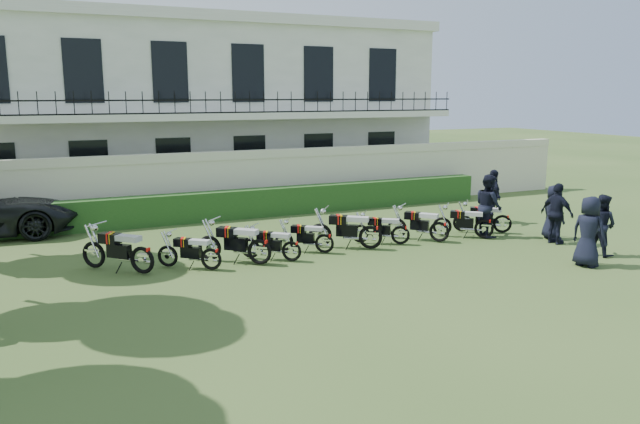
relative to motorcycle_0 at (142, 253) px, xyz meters
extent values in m
plane|color=#324F1F|center=(4.09, -1.43, -0.54)|extent=(100.00, 100.00, 0.00)
cube|color=beige|center=(4.09, 6.57, 0.46)|extent=(30.00, 0.30, 2.00)
cube|color=beige|center=(4.09, 6.57, 1.61)|extent=(30.00, 0.35, 0.30)
cube|color=#1A4318|center=(5.09, 5.77, -0.04)|extent=(18.00, 0.60, 1.00)
cube|color=white|center=(4.09, 12.57, 2.96)|extent=(20.00, 8.00, 7.00)
cube|color=white|center=(4.09, 12.57, 6.66)|extent=(20.40, 8.40, 0.40)
cube|color=white|center=(4.09, 7.87, 2.96)|extent=(20.00, 1.40, 0.25)
cube|color=black|center=(4.09, 7.22, 3.56)|extent=(20.00, 0.05, 0.05)
cube|color=black|center=(4.09, 7.22, 3.11)|extent=(20.00, 0.05, 0.05)
cube|color=black|center=(-0.41, 8.59, 1.06)|extent=(1.30, 0.12, 2.20)
cube|color=black|center=(-0.41, 8.59, 4.56)|extent=(1.30, 0.12, 2.20)
cube|color=black|center=(2.59, 8.59, 1.06)|extent=(1.30, 0.12, 2.20)
cube|color=black|center=(2.59, 8.59, 4.56)|extent=(1.30, 0.12, 2.20)
cube|color=black|center=(5.59, 8.59, 1.06)|extent=(1.30, 0.12, 2.20)
cube|color=black|center=(5.59, 8.59, 4.56)|extent=(1.30, 0.12, 2.20)
cube|color=black|center=(8.59, 8.59, 1.06)|extent=(1.30, 0.12, 2.20)
cube|color=black|center=(8.59, 8.59, 4.56)|extent=(1.30, 0.12, 2.20)
cube|color=black|center=(11.59, 8.59, 1.06)|extent=(1.30, 0.12, 2.20)
cube|color=black|center=(11.59, 8.59, 4.56)|extent=(1.30, 0.12, 2.20)
torus|color=black|center=(0.51, -0.52, -0.20)|extent=(0.55, 0.56, 0.68)
torus|color=black|center=(-0.51, 0.52, -0.20)|extent=(0.55, 0.56, 0.68)
cube|color=black|center=(0.04, -0.04, -0.03)|extent=(0.57, 0.58, 0.33)
cube|color=black|center=(-0.14, 0.15, 0.27)|extent=(0.56, 0.56, 0.25)
cube|color=red|center=(-0.14, 0.15, 0.28)|extent=(0.21, 0.31, 0.26)
cube|color=#E6A80C|center=(-0.10, 0.10, 0.28)|extent=(0.18, 0.30, 0.26)
cube|color=#BCBCBC|center=(0.25, -0.25, 0.31)|extent=(0.62, 0.63, 0.13)
cylinder|color=silver|center=(-0.39, 0.40, 0.60)|extent=(0.50, 0.49, 0.03)
torus|color=black|center=(2.06, -0.72, -0.26)|extent=(0.48, 0.41, 0.56)
torus|color=black|center=(1.14, 0.02, -0.26)|extent=(0.48, 0.41, 0.56)
cube|color=black|center=(1.64, -0.38, -0.13)|extent=(0.49, 0.44, 0.27)
cube|color=black|center=(1.48, -0.25, 0.12)|extent=(0.47, 0.44, 0.20)
cube|color=red|center=(1.48, -0.25, 0.13)|extent=(0.15, 0.26, 0.21)
cube|color=#E6A80C|center=(1.52, -0.28, 0.13)|extent=(0.12, 0.25, 0.21)
cube|color=#BCBCBC|center=(1.83, -0.54, 0.16)|extent=(0.53, 0.48, 0.11)
cylinder|color=silver|center=(1.25, -0.07, 0.39)|extent=(0.36, 0.44, 0.03)
torus|color=black|center=(3.38, -0.86, -0.21)|extent=(0.56, 0.52, 0.66)
torus|color=black|center=(2.33, 0.09, -0.21)|extent=(0.56, 0.52, 0.66)
cube|color=black|center=(2.89, -0.42, -0.05)|extent=(0.57, 0.55, 0.33)
cube|color=black|center=(2.71, -0.25, 0.25)|extent=(0.55, 0.54, 0.24)
cube|color=red|center=(2.71, -0.25, 0.26)|extent=(0.19, 0.30, 0.25)
cube|color=#E6A80C|center=(2.76, -0.30, 0.26)|extent=(0.16, 0.29, 0.25)
cube|color=#BCBCBC|center=(3.11, -0.62, 0.29)|extent=(0.62, 0.60, 0.13)
cylinder|color=silver|center=(2.45, -0.02, 0.57)|extent=(0.46, 0.50, 0.03)
torus|color=black|center=(4.16, -0.79, -0.27)|extent=(0.46, 0.41, 0.54)
torus|color=black|center=(3.28, -0.04, -0.27)|extent=(0.46, 0.41, 0.54)
cube|color=black|center=(3.75, -0.45, -0.14)|extent=(0.47, 0.44, 0.27)
cube|color=black|center=(3.60, -0.31, 0.10)|extent=(0.45, 0.43, 0.19)
cube|color=red|center=(3.60, -0.31, 0.11)|extent=(0.15, 0.25, 0.20)
cube|color=#E6A80C|center=(3.64, -0.35, 0.11)|extent=(0.13, 0.24, 0.20)
cube|color=#BCBCBC|center=(3.93, -0.60, 0.14)|extent=(0.51, 0.48, 0.11)
cylinder|color=silver|center=(3.38, -0.13, 0.37)|extent=(0.37, 0.42, 0.03)
torus|color=black|center=(5.31, -0.36, -0.27)|extent=(0.47, 0.39, 0.54)
torus|color=black|center=(4.40, 0.34, -0.27)|extent=(0.47, 0.39, 0.54)
cube|color=black|center=(4.89, -0.04, -0.14)|extent=(0.48, 0.42, 0.26)
cube|color=black|center=(4.73, 0.09, 0.10)|extent=(0.45, 0.42, 0.19)
cube|color=red|center=(4.73, 0.09, 0.11)|extent=(0.14, 0.25, 0.20)
cube|color=#E6A80C|center=(4.77, 0.05, 0.11)|extent=(0.11, 0.24, 0.20)
cube|color=#BCBCBC|center=(5.08, -0.18, 0.13)|extent=(0.51, 0.46, 0.11)
cylinder|color=silver|center=(4.51, 0.26, 0.36)|extent=(0.35, 0.43, 0.03)
torus|color=black|center=(6.79, -0.58, -0.20)|extent=(0.60, 0.48, 0.67)
torus|color=black|center=(5.64, 0.28, -0.20)|extent=(0.60, 0.48, 0.67)
cube|color=black|center=(6.26, -0.19, -0.04)|extent=(0.61, 0.52, 0.33)
cube|color=black|center=(6.05, -0.03, 0.26)|extent=(0.57, 0.53, 0.24)
cube|color=red|center=(6.05, -0.03, 0.27)|extent=(0.17, 0.31, 0.25)
cube|color=#E6A80C|center=(6.11, -0.07, 0.27)|extent=(0.14, 0.30, 0.25)
cube|color=#BCBCBC|center=(6.50, -0.36, 0.30)|extent=(0.65, 0.58, 0.13)
cylinder|color=silver|center=(5.77, 0.18, 0.59)|extent=(0.42, 0.55, 0.03)
torus|color=black|center=(7.77, -0.34, -0.27)|extent=(0.50, 0.38, 0.55)
torus|color=black|center=(6.81, 0.32, -0.27)|extent=(0.50, 0.38, 0.55)
cube|color=black|center=(7.32, -0.04, -0.13)|extent=(0.50, 0.41, 0.27)
cube|color=black|center=(7.15, 0.08, 0.11)|extent=(0.47, 0.42, 0.20)
cube|color=red|center=(7.15, 0.08, 0.12)|extent=(0.13, 0.25, 0.21)
cube|color=#E6A80C|center=(7.20, 0.05, 0.12)|extent=(0.10, 0.25, 0.21)
cube|color=#BCBCBC|center=(7.52, -0.18, 0.15)|extent=(0.53, 0.46, 0.11)
cylinder|color=silver|center=(6.92, 0.24, 0.38)|extent=(0.33, 0.46, 0.03)
torus|color=black|center=(8.91, -0.72, -0.24)|extent=(0.46, 0.52, 0.60)
torus|color=black|center=(8.07, 0.26, -0.24)|extent=(0.46, 0.52, 0.60)
cube|color=black|center=(8.52, -0.26, -0.09)|extent=(0.49, 0.53, 0.30)
cube|color=black|center=(8.37, -0.09, 0.18)|extent=(0.49, 0.51, 0.22)
cube|color=red|center=(8.37, -0.09, 0.19)|extent=(0.20, 0.27, 0.23)
cube|color=#E6A80C|center=(8.41, -0.14, 0.19)|extent=(0.17, 0.26, 0.23)
cube|color=#BCBCBC|center=(8.69, -0.47, 0.22)|extent=(0.54, 0.57, 0.12)
cylinder|color=silver|center=(8.16, 0.15, 0.48)|extent=(0.47, 0.41, 0.03)
torus|color=black|center=(10.47, -0.79, -0.25)|extent=(0.50, 0.44, 0.58)
torus|color=black|center=(9.52, 0.00, -0.25)|extent=(0.50, 0.44, 0.58)
cube|color=black|center=(10.03, -0.43, -0.11)|extent=(0.51, 0.47, 0.29)
cube|color=black|center=(9.86, -0.28, 0.15)|extent=(0.49, 0.47, 0.21)
cube|color=red|center=(9.86, -0.28, 0.16)|extent=(0.16, 0.27, 0.22)
cube|color=#E6A80C|center=(9.91, -0.32, 0.16)|extent=(0.13, 0.26, 0.22)
cube|color=#BCBCBC|center=(10.23, -0.59, 0.19)|extent=(0.55, 0.51, 0.11)
cylinder|color=silver|center=(9.63, -0.09, 0.44)|extent=(0.39, 0.46, 0.03)
torus|color=black|center=(11.49, -0.42, -0.25)|extent=(0.52, 0.40, 0.58)
torus|color=black|center=(10.48, 0.29, -0.25)|extent=(0.52, 0.40, 0.58)
cube|color=black|center=(11.03, -0.09, -0.11)|extent=(0.53, 0.44, 0.28)
cube|color=black|center=(10.85, 0.03, 0.15)|extent=(0.49, 0.45, 0.21)
cube|color=red|center=(10.85, 0.03, 0.16)|extent=(0.14, 0.27, 0.22)
cube|color=#E6A80C|center=(10.89, 0.00, 0.16)|extent=(0.11, 0.26, 0.22)
cube|color=#BCBCBC|center=(11.24, -0.24, 0.19)|extent=(0.56, 0.49, 0.11)
cylinder|color=silver|center=(10.60, 0.21, 0.43)|extent=(0.35, 0.48, 0.03)
imported|color=black|center=(10.41, -3.91, 0.37)|extent=(0.78, 1.00, 1.80)
imported|color=black|center=(11.61, -3.24, 0.30)|extent=(0.74, 0.89, 1.68)
imported|color=black|center=(11.50, -1.76, 0.36)|extent=(0.60, 1.11, 1.79)
imported|color=black|center=(11.88, -1.24, 0.29)|extent=(0.60, 0.85, 1.64)
imported|color=black|center=(10.31, -0.17, 0.43)|extent=(0.93, 1.08, 1.92)
imported|color=black|center=(11.81, 1.41, 0.37)|extent=(0.72, 1.15, 1.82)
camera|label=1|loc=(-2.17, -15.03, 3.79)|focal=35.00mm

